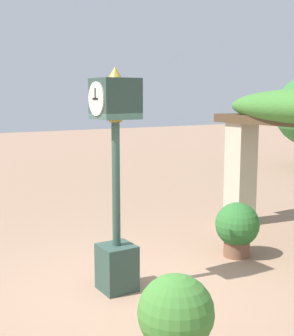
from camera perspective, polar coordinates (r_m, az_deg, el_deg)
name	(u,v)px	position (r m, az deg, el deg)	size (l,w,h in m)	color
ground_plane	(132,291)	(6.81, -1.85, -14.81)	(60.00, 60.00, 0.00)	#9E7A60
pedestal_clock	(116,179)	(6.42, -3.80, -1.30)	(0.54, 0.59, 3.11)	#2D473D
potted_plant_near_left	(237,227)	(8.17, 10.94, -7.10)	(0.75, 0.75, 0.94)	brown
potted_plant_near_right	(176,317)	(4.93, 3.54, -17.63)	(0.78, 0.78, 0.97)	#B26B4C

